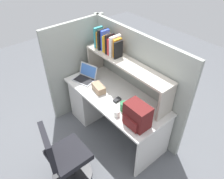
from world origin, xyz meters
The scene contains 13 objects.
ground_plane centered at (0.00, 0.00, 0.00)m, with size 8.00×8.00×0.00m, color #595B60.
desk centered at (-0.39, 0.00, 0.40)m, with size 1.60×0.70×0.73m.
cubicle_partition_rear centered at (0.00, 0.38, 0.78)m, with size 1.84×0.05×1.55m, color #939991.
cubicle_partition_left centered at (-0.85, -0.05, 0.78)m, with size 0.05×1.06×1.55m, color #939991.
overhead_hutch centered at (0.00, 0.20, 1.08)m, with size 1.44×0.28×0.45m.
reference_books_on_shelf centered at (-0.39, 0.20, 1.31)m, with size 0.47×0.19×0.30m.
laptop centered at (-0.57, -0.09, 0.78)m, with size 0.37×0.34×0.22m.
backpack centered at (0.59, -0.16, 0.88)m, with size 0.30×0.23×0.30m.
computer_mouse centered at (0.12, -0.06, 0.75)m, with size 0.06×0.10×0.03m, color #262628.
paper_cup centered at (0.32, -0.24, 0.77)m, with size 0.08×0.08×0.08m, color white.
tissue_box centered at (-0.21, -0.12, 0.78)m, with size 0.22×0.12×0.10m, color #9E7F60.
snack_canister centered at (0.30, -0.11, 0.79)m, with size 0.10×0.10×0.12m, color #26723F.
office_chair centered at (0.23, -0.98, 0.39)m, with size 0.52×0.53×0.93m.
Camera 1 is at (1.78, -1.54, 2.67)m, focal length 35.09 mm.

